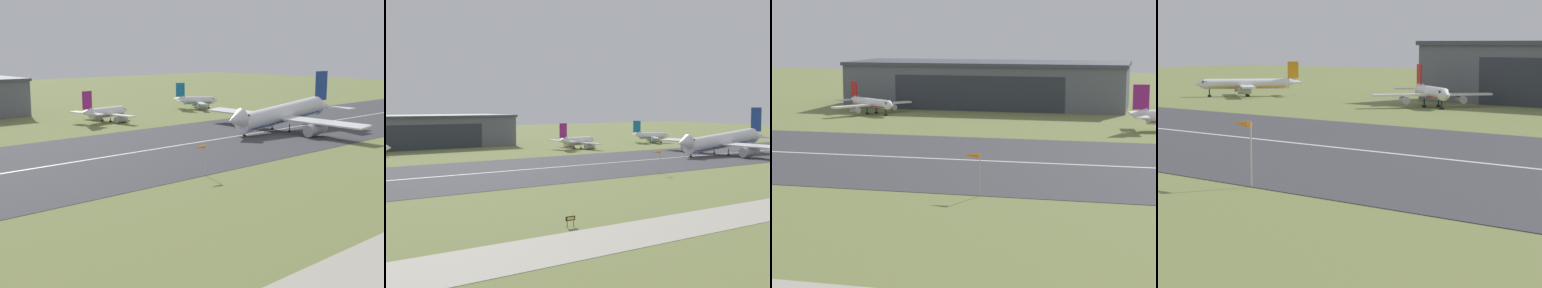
{
  "view_description": "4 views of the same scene",
  "coord_description": "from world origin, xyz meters",
  "views": [
    {
      "loc": [
        -43.44,
        2.14,
        22.53
      ],
      "look_at": [
        28.69,
        81.57,
        3.2
      ],
      "focal_mm": 50.0,
      "sensor_mm": 36.0,
      "label": 1
    },
    {
      "loc": [
        -70.41,
        -24.5,
        16.85
      ],
      "look_at": [
        13.94,
        94.29,
        6.08
      ],
      "focal_mm": 50.0,
      "sensor_mm": 36.0,
      "label": 2
    },
    {
      "loc": [
        42.03,
        -23.75,
        21.5
      ],
      "look_at": [
        15.12,
        83.7,
        4.55
      ],
      "focal_mm": 70.0,
      "sensor_mm": 36.0,
      "label": 3
    },
    {
      "loc": [
        78.61,
        19.46,
        12.08
      ],
      "look_at": [
        22.15,
        80.21,
        2.9
      ],
      "focal_mm": 85.0,
      "sensor_mm": 36.0,
      "label": 4
    }
  ],
  "objects": [
    {
      "name": "runway_centreline",
      "position": [
        0.0,
        95.27,
        0.07
      ],
      "size": [
        355.63,
        0.7,
        0.01
      ],
      "primitive_type": "cube",
      "color": "silver",
      "rests_on": "runway_strip"
    },
    {
      "name": "runway_strip",
      "position": [
        0.0,
        95.27,
        0.03
      ],
      "size": [
        395.15,
        51.98,
        0.06
      ],
      "primitive_type": "cube",
      "color": "#3D3D42",
      "rests_on": "ground_plane"
    },
    {
      "name": "hangar_building",
      "position": [
        -2.5,
        183.56,
        6.35
      ],
      "size": [
        77.9,
        29.47,
        12.66
      ],
      "color": "slate",
      "rests_on": "ground_plane"
    },
    {
      "name": "airplane_parked_west",
      "position": [
        -27.82,
        156.74,
        2.75
      ],
      "size": [
        19.12,
        20.72,
        8.05
      ],
      "color": "white",
      "rests_on": "ground_plane"
    },
    {
      "name": "windsock_pole",
      "position": [
        19.62,
        69.5,
        5.05
      ],
      "size": [
        2.69,
        0.88,
        5.63
      ],
      "color": "#B7B7BC",
      "rests_on": "ground_plane"
    }
  ]
}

